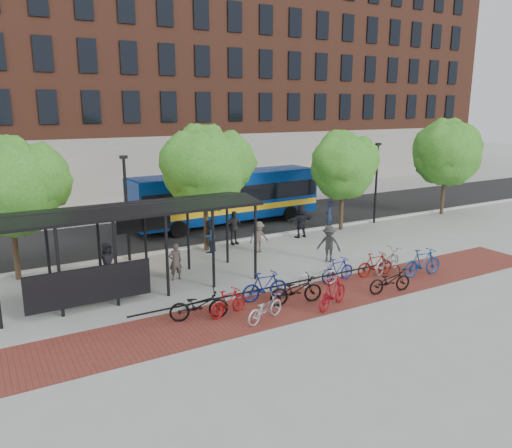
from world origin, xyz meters
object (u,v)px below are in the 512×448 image
pedestrian_4 (234,228)px  pedestrian_5 (301,221)px  bus (227,195)px  bike_8 (390,281)px  bike_10 (387,261)px  bike_11 (422,262)px  lamp_post_left (126,205)px  bike_6 (318,275)px  bike_9 (375,264)px  tree_c (344,163)px  bike_0 (199,305)px  bike_2 (265,308)px  bike_1 (228,302)px  tree_d (447,150)px  bike_7 (338,270)px  bike_5 (333,292)px  pedestrian_2 (209,236)px  pedestrian_9 (329,244)px  lamp_post_right (376,181)px  pedestrian_1 (175,261)px  bike_4 (296,290)px  pedestrian_3 (259,237)px  bike_3 (265,286)px  bus_shelter (126,219)px  tree_a (10,183)px  pedestrian_7 (329,215)px  pedestrian_0 (107,262)px

pedestrian_4 → pedestrian_5: bearing=-14.9°
bus → bike_8: (0.34, -13.92, -1.41)m
bike_10 → bike_11: 1.50m
lamp_post_left → bike_6: lamp_post_left is taller
bike_9 → bike_10: bike_10 is taller
tree_c → bike_0: (-12.94, -7.90, -3.50)m
lamp_post_left → bike_2: bearing=-77.3°
bike_0 → bike_1: size_ratio=1.26×
tree_d → bike_7: tree_d is taller
bike_1 → bike_5: 3.94m
bike_10 → pedestrian_2: pedestrian_2 is taller
bus → pedestrian_9: bearing=-88.1°
lamp_post_right → pedestrian_1: size_ratio=3.08×
pedestrian_4 → bike_4: bearing=-108.3°
bike_4 → pedestrian_3: 7.00m
bike_3 → bike_1: bearing=111.8°
tree_c → bike_10: tree_c is taller
bus_shelter → pedestrian_1: (2.07, 0.26, -2.17)m
tree_a → bike_3: (8.01, -7.49, -3.66)m
tree_a → pedestrian_3: size_ratio=3.78×
bike_11 → pedestrian_3: pedestrian_3 is taller
bike_0 → bike_4: size_ratio=0.99×
bike_0 → bike_11: (10.48, -0.64, 0.07)m
tree_c → bike_6: (-7.25, -7.28, -3.57)m
bike_0 → pedestrian_3: pedestrian_3 is taller
bike_5 → pedestrian_7: size_ratio=1.12×
pedestrian_5 → lamp_post_left: bearing=-4.4°
pedestrian_1 → pedestrian_3: (5.23, 1.79, -0.01)m
bike_10 → bus: bearing=-7.6°
pedestrian_2 → bike_7: bearing=82.1°
bike_3 → pedestrian_1: (-2.16, 3.93, 0.25)m
lamp_post_left → pedestrian_9: size_ratio=2.86×
tree_a → pedestrian_4: tree_a is taller
bike_10 → bike_11: bike_11 is taller
pedestrian_0 → pedestrian_5: (11.42, 1.82, 0.11)m
tree_d → bike_5: 19.94m
bike_9 → pedestrian_1: size_ratio=1.07×
bike_6 → bus: bearing=-1.4°
bus → bike_1: bus is taller
lamp_post_left → bus: size_ratio=0.41×
pedestrian_1 → bike_5: bearing=122.5°
tree_d → pedestrian_3: size_ratio=4.01×
lamp_post_right → bike_5: (-11.07, -9.63, -2.16)m
bike_0 → bike_8: 7.89m
bike_11 → bike_1: bearing=92.3°
bus_shelter → pedestrian_5: bearing=17.6°
bike_0 → pedestrian_7: bearing=-40.4°
bike_1 → bike_10: bearing=-99.5°
bike_6 → bike_7: 1.10m
bike_2 → bike_9: size_ratio=1.00×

